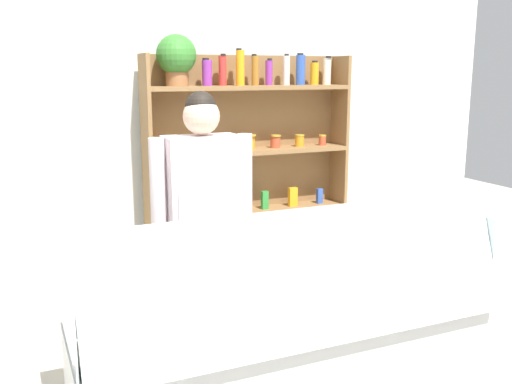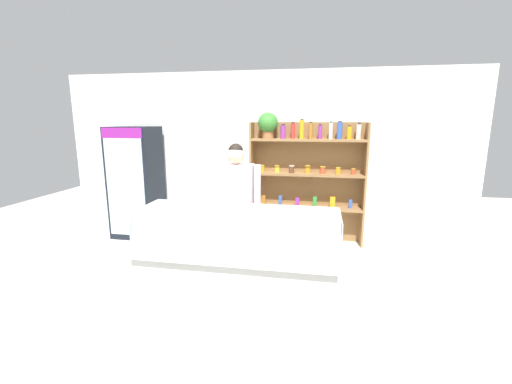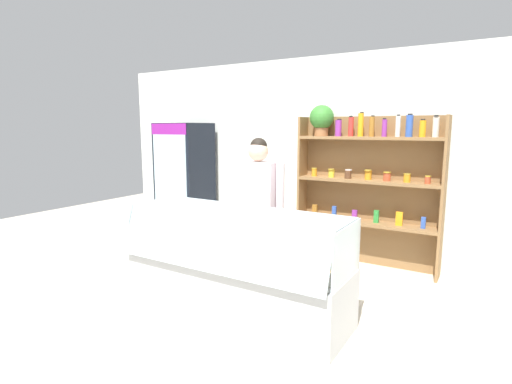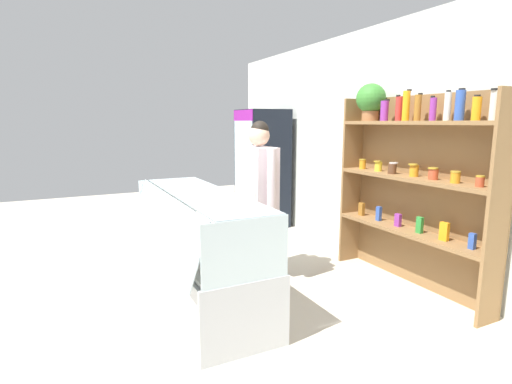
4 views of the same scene
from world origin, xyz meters
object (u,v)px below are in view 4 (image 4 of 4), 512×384
Objects in this scene: drinks_fridge at (262,168)px; deli_display_case at (198,267)px; shelving_unit at (408,168)px; shop_clerk at (258,187)px.

deli_display_case is (2.17, -1.77, -0.60)m from drinks_fridge.
shelving_unit is 1.50m from shop_clerk.
deli_display_case is at bearing -75.27° from shop_clerk.
shop_clerk is (1.98, -1.05, 0.06)m from drinks_fridge.
deli_display_case is (-0.55, -2.01, -0.87)m from shelving_unit.
shop_clerk is at bearing 104.73° from deli_display_case.
drinks_fridge is 0.89× the size of shelving_unit.
drinks_fridge is at bearing -175.07° from shelving_unit.
drinks_fridge is 2.74m from shelving_unit.
deli_display_case is 1.00m from shop_clerk.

